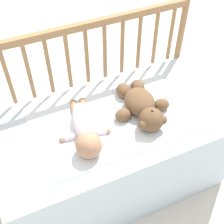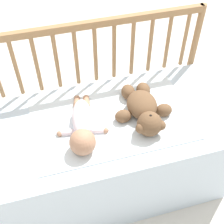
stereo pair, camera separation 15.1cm
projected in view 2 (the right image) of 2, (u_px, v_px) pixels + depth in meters
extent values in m
plane|color=silver|center=(112.00, 178.00, 1.94)|extent=(12.00, 12.00, 0.00)
cube|color=silver|center=(112.00, 153.00, 1.75)|extent=(1.20, 0.61, 0.54)
cylinder|color=#997047|center=(188.00, 73.00, 1.93)|extent=(0.04, 0.04, 0.91)
cube|color=#997047|center=(94.00, 24.00, 1.51)|extent=(1.17, 0.03, 0.04)
cylinder|color=#997047|center=(16.00, 68.00, 1.57)|extent=(0.02, 0.02, 0.33)
cylinder|color=#997047|center=(37.00, 65.00, 1.59)|extent=(0.02, 0.02, 0.33)
cylinder|color=#997047|center=(57.00, 62.00, 1.60)|extent=(0.02, 0.02, 0.33)
cylinder|color=#997047|center=(76.00, 58.00, 1.62)|extent=(0.02, 0.02, 0.33)
cylinder|color=#997047|center=(95.00, 55.00, 1.64)|extent=(0.02, 0.02, 0.33)
cylinder|color=#997047|center=(114.00, 52.00, 1.66)|extent=(0.02, 0.02, 0.33)
cylinder|color=#997047|center=(132.00, 49.00, 1.68)|extent=(0.02, 0.02, 0.33)
cylinder|color=#997047|center=(150.00, 46.00, 1.70)|extent=(0.02, 0.02, 0.33)
cylinder|color=#997047|center=(168.00, 43.00, 1.72)|extent=(0.02, 0.02, 0.33)
cylinder|color=#997047|center=(185.00, 40.00, 1.74)|extent=(0.02, 0.02, 0.33)
cube|color=white|center=(111.00, 118.00, 1.56)|extent=(0.79, 0.50, 0.01)
ellipsoid|color=brown|center=(142.00, 105.00, 1.55)|extent=(0.16, 0.19, 0.11)
sphere|color=brown|center=(150.00, 124.00, 1.46)|extent=(0.12, 0.12, 0.12)
sphere|color=beige|center=(150.00, 119.00, 1.43)|extent=(0.05, 0.05, 0.05)
sphere|color=black|center=(151.00, 116.00, 1.42)|extent=(0.02, 0.02, 0.02)
sphere|color=brown|center=(161.00, 125.00, 1.45)|extent=(0.05, 0.05, 0.05)
sphere|color=brown|center=(141.00, 128.00, 1.43)|extent=(0.05, 0.05, 0.05)
ellipsoid|color=brown|center=(164.00, 110.00, 1.55)|extent=(0.09, 0.07, 0.07)
ellipsoid|color=brown|center=(123.00, 116.00, 1.53)|extent=(0.09, 0.07, 0.07)
ellipsoid|color=brown|center=(143.00, 90.00, 1.65)|extent=(0.08, 0.10, 0.07)
ellipsoid|color=brown|center=(128.00, 92.00, 1.64)|extent=(0.08, 0.10, 0.07)
ellipsoid|color=white|center=(82.00, 118.00, 1.50)|extent=(0.14, 0.25, 0.09)
sphere|color=tan|center=(83.00, 142.00, 1.38)|extent=(0.12, 0.12, 0.12)
ellipsoid|color=white|center=(99.00, 130.00, 1.49)|extent=(0.11, 0.05, 0.03)
ellipsoid|color=white|center=(66.00, 132.00, 1.48)|extent=(0.11, 0.05, 0.03)
sphere|color=tan|center=(105.00, 130.00, 1.49)|extent=(0.03, 0.03, 0.03)
sphere|color=tan|center=(60.00, 134.00, 1.47)|extent=(0.03, 0.03, 0.03)
ellipsoid|color=tan|center=(86.00, 104.00, 1.60)|extent=(0.06, 0.11, 0.04)
ellipsoid|color=tan|center=(77.00, 105.00, 1.60)|extent=(0.06, 0.11, 0.04)
sphere|color=tan|center=(86.00, 98.00, 1.64)|extent=(0.03, 0.03, 0.03)
sphere|color=tan|center=(77.00, 98.00, 1.64)|extent=(0.03, 0.03, 0.03)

